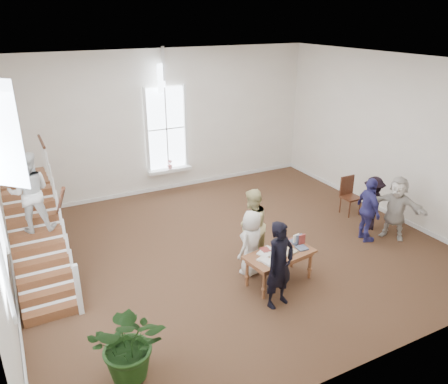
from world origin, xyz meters
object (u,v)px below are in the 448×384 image
woman_cluster_b (372,203)px  side_chair (349,193)px  elderly_woman (251,243)px  person_yellow (252,226)px  woman_cluster_a (368,210)px  police_officer (280,265)px  library_table (279,256)px  woman_cluster_c (396,208)px  floor_plant (131,343)px

woman_cluster_b → side_chair: size_ratio=1.33×
elderly_woman → side_chair: elderly_woman is taller
person_yellow → woman_cluster_a: (3.11, -0.53, -0.04)m
police_officer → side_chair: police_officer is taller
police_officer → elderly_woman: police_officer is taller
elderly_woman → library_table: bearing=94.2°
police_officer → woman_cluster_a: police_officer is taller
woman_cluster_a → woman_cluster_b: bearing=-37.3°
side_chair → elderly_woman: bearing=-160.4°
woman_cluster_a → side_chair: bearing=-10.6°
library_table → woman_cluster_b: (3.66, 1.02, 0.11)m
side_chair → police_officer: bearing=-147.3°
person_yellow → woman_cluster_b: person_yellow is taller
woman_cluster_c → woman_cluster_b: bearing=161.7°
floor_plant → side_chair: 8.07m
woman_cluster_b → police_officer: bearing=-19.6°
library_table → woman_cluster_c: bearing=-2.7°
person_yellow → woman_cluster_c: person_yellow is taller
library_table → woman_cluster_b: size_ratio=1.09×
person_yellow → floor_plant: size_ratio=1.35×
person_yellow → side_chair: person_yellow is taller
police_officer → woman_cluster_c: police_officer is taller
police_officer → side_chair: bearing=20.4°
library_table → woman_cluster_c: 3.83m
library_table → floor_plant: 3.77m
library_table → police_officer: (-0.45, -0.65, 0.28)m
police_officer → woman_cluster_a: 3.72m
elderly_woman → person_yellow: (0.30, 0.50, 0.13)m
person_yellow → woman_cluster_a: 3.16m
library_table → woman_cluster_a: bearing=2.3°
library_table → person_yellow: 1.13m
woman_cluster_a → side_chair: size_ratio=1.53×
woman_cluster_a → side_chair: woman_cluster_a is taller
floor_plant → person_yellow: bearing=32.5°
elderly_woman → woman_cluster_b: size_ratio=1.02×
library_table → elderly_woman: 0.70m
police_officer → side_chair: (4.26, 2.72, -0.28)m
woman_cluster_a → person_yellow: bearing=96.2°
floor_plant → side_chair: size_ratio=1.18×
woman_cluster_a → woman_cluster_b: woman_cluster_a is taller
police_officer → library_table: bearing=43.5°
police_officer → elderly_woman: bearing=73.3°
woman_cluster_b → side_chair: 1.07m
elderly_woman → person_yellow: bearing=-147.1°
police_officer → elderly_woman: size_ratio=1.21×
woman_cluster_b → library_table: bearing=-26.2°
police_officer → woman_cluster_b: police_officer is taller
elderly_woman → woman_cluster_c: 4.16m
woman_cluster_b → floor_plant: (-7.26, -2.18, -0.08)m
woman_cluster_c → floor_plant: size_ratio=1.28×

